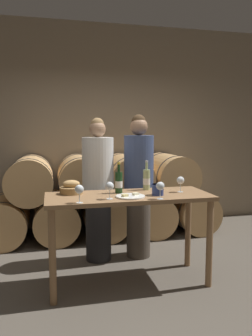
% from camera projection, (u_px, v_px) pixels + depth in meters
% --- Properties ---
extents(ground_plane, '(10.00, 10.00, 0.00)m').
position_uv_depth(ground_plane, '(129.00, 282.00, 3.33)').
color(ground_plane, '#564F44').
extents(stone_wall_back, '(10.00, 0.12, 3.20)m').
position_uv_depth(stone_wall_back, '(97.00, 126.00, 5.28)').
color(stone_wall_back, gray).
rests_on(stone_wall_back, ground_plane).
extents(barrel_stack, '(3.37, 0.97, 1.18)m').
position_uv_depth(barrel_stack, '(104.00, 198.00, 4.81)').
color(barrel_stack, tan).
rests_on(barrel_stack, ground_plane).
extents(tasting_table, '(1.62, 0.63, 0.91)m').
position_uv_depth(tasting_table, '(129.00, 208.00, 3.24)').
color(tasting_table, olive).
rests_on(tasting_table, ground_plane).
extents(person_left, '(0.37, 0.37, 1.68)m').
position_uv_depth(person_left, '(98.00, 189.00, 3.84)').
color(person_left, '#232326').
rests_on(person_left, ground_plane).
extents(person_right, '(0.35, 0.35, 1.73)m').
position_uv_depth(person_right, '(139.00, 185.00, 3.94)').
color(person_right, '#4C4238').
rests_on(person_right, ground_plane).
extents(wine_bottle_red, '(0.08, 0.08, 0.31)m').
position_uv_depth(wine_bottle_red, '(119.00, 182.00, 3.30)').
color(wine_bottle_red, '#193819').
rests_on(wine_bottle_red, tasting_table).
extents(wine_bottle_white, '(0.08, 0.08, 0.32)m').
position_uv_depth(wine_bottle_white, '(147.00, 179.00, 3.48)').
color(wine_bottle_white, '#ADBC7F').
rests_on(wine_bottle_white, tasting_table).
extents(blue_crock, '(0.12, 0.12, 0.11)m').
position_uv_depth(blue_crock, '(158.00, 189.00, 3.19)').
color(blue_crock, navy).
rests_on(blue_crock, tasting_table).
extents(bread_basket, '(0.23, 0.23, 0.14)m').
position_uv_depth(bread_basket, '(71.00, 189.00, 3.27)').
color(bread_basket, olive).
rests_on(bread_basket, tasting_table).
extents(cheese_plate, '(0.28, 0.28, 0.04)m').
position_uv_depth(cheese_plate, '(130.00, 196.00, 3.10)').
color(cheese_plate, white).
rests_on(cheese_plate, tasting_table).
extents(wine_glass_far_left, '(0.08, 0.08, 0.16)m').
position_uv_depth(wine_glass_far_left, '(79.00, 190.00, 2.84)').
color(wine_glass_far_left, white).
rests_on(wine_glass_far_left, tasting_table).
extents(wine_glass_left, '(0.08, 0.08, 0.16)m').
position_uv_depth(wine_glass_left, '(110.00, 186.00, 3.00)').
color(wine_glass_left, white).
rests_on(wine_glass_left, tasting_table).
extents(wine_glass_center, '(0.08, 0.08, 0.16)m').
position_uv_depth(wine_glass_center, '(160.00, 186.00, 3.00)').
color(wine_glass_center, white).
rests_on(wine_glass_center, tasting_table).
extents(wine_glass_right, '(0.08, 0.08, 0.16)m').
position_uv_depth(wine_glass_right, '(180.00, 181.00, 3.35)').
color(wine_glass_right, white).
rests_on(wine_glass_right, tasting_table).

